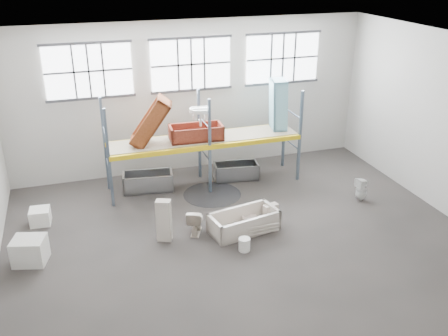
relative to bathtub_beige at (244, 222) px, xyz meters
name	(u,v)px	position (x,y,z in m)	size (l,w,h in m)	color
floor	(241,240)	(-0.20, -0.37, -0.32)	(12.00, 10.00, 0.10)	#47403D
ceiling	(245,44)	(-0.20, -0.37, 4.78)	(12.00, 10.00, 0.10)	silver
wall_back	(191,97)	(-0.20, 4.68, 2.23)	(12.00, 0.10, 5.00)	#B2ADA4
wall_front	(355,266)	(-0.20, -5.42, 2.23)	(12.00, 0.10, 5.00)	#AEAAA1
wall_right	(448,125)	(5.85, -0.37, 2.23)	(0.10, 10.00, 5.00)	#A5A099
window_left	(89,71)	(-3.40, 4.57, 3.33)	(2.60, 0.04, 1.60)	white
window_mid	(191,64)	(-0.20, 4.57, 3.33)	(2.60, 0.04, 1.60)	white
window_right	(283,58)	(3.00, 4.57, 3.33)	(2.60, 0.04, 1.60)	white
rack_upright_la	(109,159)	(-3.20, 2.53, 1.23)	(0.08, 0.08, 3.00)	slate
rack_upright_lb	(105,145)	(-3.20, 3.73, 1.23)	(0.08, 0.08, 3.00)	slate
rack_upright_ma	(210,147)	(-0.20, 2.53, 1.23)	(0.08, 0.08, 3.00)	slate
rack_upright_mb	(199,134)	(-0.20, 3.73, 1.23)	(0.08, 0.08, 3.00)	slate
rack_upright_ra	(300,137)	(2.80, 2.53, 1.23)	(0.08, 0.08, 3.00)	slate
rack_upright_rb	(284,125)	(2.80, 3.73, 1.23)	(0.08, 0.08, 3.00)	slate
rack_beam_front	(210,147)	(-0.20, 2.53, 1.23)	(6.00, 0.10, 0.14)	yellow
rack_beam_back	(199,134)	(-0.20, 3.73, 1.23)	(6.00, 0.10, 0.14)	yellow
shelf_deck	(204,138)	(-0.20, 3.13, 1.31)	(5.90, 1.10, 0.03)	gray
wet_patch	(212,194)	(-0.20, 2.33, -0.27)	(1.80, 1.80, 0.00)	black
bathtub_beige	(244,222)	(0.00, 0.00, 0.00)	(1.85, 0.87, 0.54)	beige
cistern_spare	(271,211)	(0.91, 0.31, 0.01)	(0.42, 0.20, 0.40)	beige
sink_in_tub	(250,220)	(0.26, 0.24, -0.11)	(0.44, 0.44, 0.15)	beige
toilet_beige	(196,221)	(-1.26, 0.31, 0.09)	(0.40, 0.71, 0.72)	beige
cistern_tall	(164,220)	(-2.12, 0.20, 0.30)	(0.37, 0.24, 1.15)	beige
toilet_white	(361,189)	(3.97, 0.58, 0.09)	(0.33, 0.33, 0.72)	white
steel_tub_left	(148,181)	(-2.02, 3.29, 0.01)	(1.55, 0.72, 0.57)	#AFB2B7
steel_tub_right	(236,171)	(0.89, 3.23, -0.01)	(1.44, 0.67, 0.53)	#94969B
rust_tub_flat	(196,132)	(-0.47, 3.07, 1.55)	(1.62, 0.76, 0.46)	brown
rust_tub_tilted	(151,122)	(-1.85, 3.06, 2.02)	(1.61, 0.75, 0.45)	brown
sink_on_shelf	(201,125)	(-0.36, 2.92, 1.82)	(0.66, 0.51, 0.58)	white
blue_tub_upright	(278,105)	(2.33, 3.27, 2.12)	(1.63, 0.77, 0.46)	#79B6C8
bucket	(244,244)	(-0.32, -0.91, -0.10)	(0.29, 0.29, 0.34)	silver
carton_near	(30,251)	(-5.42, 0.20, 0.05)	(0.75, 0.65, 0.65)	silver
carton_far	(40,216)	(-5.23, 2.08, -0.05)	(0.53, 0.53, 0.44)	white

